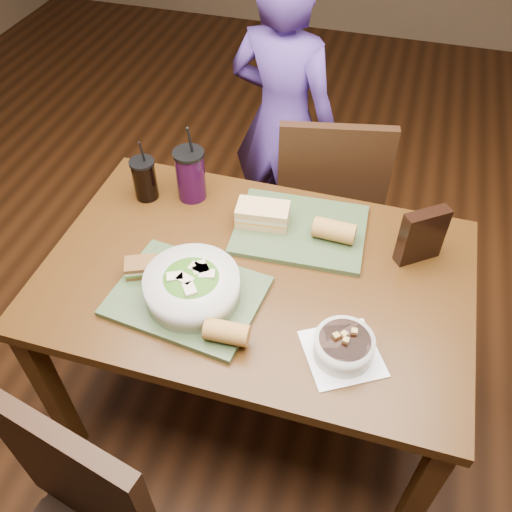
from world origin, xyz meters
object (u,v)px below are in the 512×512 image
at_px(dining_table, 256,291).
at_px(soup_bowl, 344,346).
at_px(cup_cola, 145,179).
at_px(baguette_near, 227,332).
at_px(tray_far, 300,230).
at_px(baguette_far, 334,231).
at_px(salad_bowl, 192,285).
at_px(cup_berry, 190,174).
at_px(tray_near, 187,296).
at_px(chip_bag, 422,236).
at_px(sandwich_near, 141,267).
at_px(chair_far, 333,202).
at_px(diner, 283,122).
at_px(sandwich_far, 263,214).

distance_m(dining_table, soup_bowl, 0.40).
distance_m(soup_bowl, cup_cola, 0.90).
relative_size(dining_table, baguette_near, 10.80).
distance_m(tray_far, cup_cola, 0.56).
bearing_deg(tray_far, baguette_far, -9.49).
distance_m(salad_bowl, baguette_far, 0.49).
xyz_separation_m(tray_far, cup_berry, (-0.40, 0.07, 0.09)).
height_order(tray_near, tray_far, same).
relative_size(tray_far, chip_bag, 2.26).
bearing_deg(dining_table, sandwich_near, -160.64).
xyz_separation_m(tray_near, tray_far, (0.25, 0.37, 0.00)).
distance_m(chair_far, baguette_near, 0.97).
bearing_deg(cup_berry, tray_far, -10.13).
height_order(chair_far, chip_bag, chair_far).
bearing_deg(dining_table, soup_bowl, -35.85).
bearing_deg(baguette_near, salad_bowl, 140.74).
relative_size(dining_table, tray_near, 3.10).
height_order(diner, cup_berry, diner).
bearing_deg(baguette_far, dining_table, -136.03).
height_order(diner, sandwich_far, diner).
relative_size(dining_table, cup_cola, 5.59).
bearing_deg(cup_berry, baguette_near, -60.60).
bearing_deg(salad_bowl, cup_cola, 129.36).
bearing_deg(chair_far, soup_bowl, -79.11).
distance_m(tray_near, soup_bowl, 0.47).
relative_size(dining_table, sandwich_far, 7.27).
bearing_deg(sandwich_near, cup_cola, 112.24).
distance_m(sandwich_far, cup_berry, 0.29).
height_order(tray_near, baguette_near, baguette_near).
xyz_separation_m(dining_table, cup_berry, (-0.32, 0.29, 0.18)).
distance_m(chair_far, tray_near, 0.89).
height_order(cup_cola, cup_berry, cup_berry).
relative_size(tray_far, cup_cola, 1.81).
distance_m(diner, baguette_near, 1.23).
bearing_deg(sandwich_far, chair_far, 68.69).
distance_m(sandwich_near, chip_bag, 0.85).
relative_size(soup_bowl, sandwich_near, 2.36).
xyz_separation_m(diner, sandwich_near, (-0.17, -1.06, 0.11)).
bearing_deg(diner, chair_far, 145.99).
relative_size(tray_far, baguette_near, 3.49).
relative_size(chair_far, cup_cola, 4.10).
bearing_deg(cup_cola, sandwich_far, -4.63).
bearing_deg(chair_far, chip_bag, -54.11).
relative_size(dining_table, salad_bowl, 4.76).
xyz_separation_m(sandwich_near, baguette_far, (0.52, 0.31, 0.01)).
relative_size(sandwich_near, cup_cola, 0.48).
xyz_separation_m(baguette_near, cup_cola, (-0.47, 0.51, 0.03)).
bearing_deg(sandwich_near, chip_bag, 21.79).
bearing_deg(chair_far, cup_cola, -145.74).
xyz_separation_m(sandwich_near, cup_berry, (0.01, 0.40, 0.05)).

